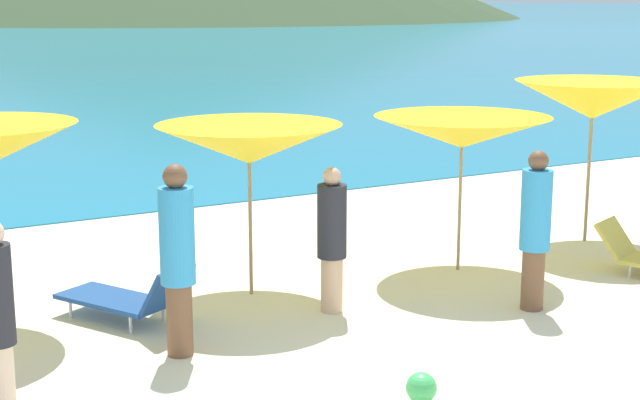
{
  "coord_description": "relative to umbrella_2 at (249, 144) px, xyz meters",
  "views": [
    {
      "loc": [
        -4.66,
        -5.85,
        3.51
      ],
      "look_at": [
        0.69,
        3.55,
        1.2
      ],
      "focal_mm": 53.91,
      "sensor_mm": 36.0,
      "label": 1
    }
  ],
  "objects": [
    {
      "name": "beachgoer_3",
      "position": [
        -1.48,
        -1.44,
        -0.79
      ],
      "size": [
        0.35,
        0.35,
        1.93
      ],
      "rotation": [
        0.0,
        0.0,
        4.29
      ],
      "color": "brown",
      "rests_on": "ground_plane"
    },
    {
      "name": "umbrella_2",
      "position": [
        0.0,
        0.0,
        0.0
      ],
      "size": [
        2.26,
        2.26,
        2.05
      ],
      "color": "#9E7F59",
      "rests_on": "ground_plane"
    },
    {
      "name": "lounge_chair_2",
      "position": [
        -1.6,
        -0.27,
        -1.53
      ],
      "size": [
        1.26,
        1.7,
        0.73
      ],
      "rotation": [
        0.0,
        0.0,
        3.62
      ],
      "color": "#1E478C",
      "rests_on": "ground_plane"
    },
    {
      "name": "ground_plane",
      "position": [
        -0.08,
        5.86,
        -1.97
      ],
      "size": [
        50.0,
        100.0,
        0.3
      ],
      "primitive_type": "cube",
      "color": "beige"
    },
    {
      "name": "umbrella_4",
      "position": [
        5.34,
        -0.1,
        0.24
      ],
      "size": [
        2.43,
        2.43,
        2.33
      ],
      "color": "#9E7F59",
      "rests_on": "ground_plane"
    },
    {
      "name": "beachgoer_2",
      "position": [
        0.51,
        -1.03,
        -0.94
      ],
      "size": [
        0.33,
        0.33,
        1.66
      ],
      "rotation": [
        0.0,
        0.0,
        5.76
      ],
      "color": "#DBAA84",
      "rests_on": "ground_plane"
    },
    {
      "name": "umbrella_3",
      "position": [
        2.8,
        -0.39,
        -0.01
      ],
      "size": [
        2.32,
        2.32,
        2.02
      ],
      "color": "#9E7F59",
      "rests_on": "ground_plane"
    },
    {
      "name": "beach_ball",
      "position": [
        -0.06,
        -3.57,
        -1.68
      ],
      "size": [
        0.28,
        0.28,
        0.28
      ],
      "primitive_type": "sphere",
      "color": "#3FB259",
      "rests_on": "ground_plane"
    },
    {
      "name": "beachgoer_4",
      "position": [
        2.54,
        -2.09,
        -0.85
      ],
      "size": [
        0.34,
        0.34,
        1.83
      ],
      "rotation": [
        0.0,
        0.0,
        4.19
      ],
      "color": "brown",
      "rests_on": "ground_plane"
    }
  ]
}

